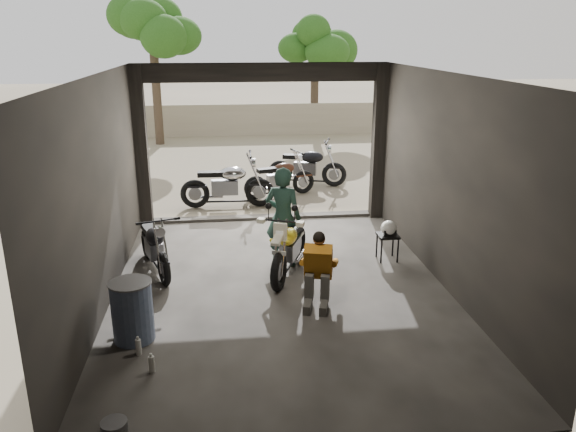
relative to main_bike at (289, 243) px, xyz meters
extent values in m
plane|color=#7A6D56|center=(-0.20, -0.60, -0.55)|extent=(80.00, 80.00, 0.00)
cube|color=#2D2B28|center=(-0.20, -0.60, -0.54)|extent=(5.00, 7.00, 0.02)
plane|color=black|center=(-0.20, -0.60, 2.65)|extent=(7.00, 7.00, 0.00)
cube|color=black|center=(-0.20, -4.10, 1.05)|extent=(5.00, 0.02, 3.20)
cube|color=black|center=(-2.70, -0.60, 1.05)|extent=(0.02, 7.00, 3.20)
cube|color=black|center=(2.30, -0.60, 1.05)|extent=(0.02, 7.00, 3.20)
cube|color=black|center=(-2.58, 2.78, 1.05)|extent=(0.24, 0.24, 3.20)
cube|color=black|center=(2.18, 2.78, 1.05)|extent=(0.24, 0.24, 3.20)
cube|color=black|center=(-0.20, 2.82, 2.47)|extent=(5.00, 0.16, 0.36)
cube|color=#2D2B28|center=(-0.20, 2.90, -0.51)|extent=(5.00, 0.25, 0.08)
cube|color=gray|center=(-0.20, 13.40, 0.05)|extent=(18.00, 0.30, 1.20)
cylinder|color=#382B1E|center=(-3.20, 11.90, 1.24)|extent=(0.30, 0.30, 3.58)
ellipsoid|color=#1E4C14|center=(-3.20, 11.90, 3.48)|extent=(2.20, 2.20, 3.14)
cylinder|color=#382B1E|center=(2.60, 13.40, 1.05)|extent=(0.30, 0.30, 3.20)
ellipsoid|color=#1E4C14|center=(2.60, 13.40, 3.05)|extent=(2.20, 2.20, 2.80)
imported|color=#162D27|center=(-0.06, 0.40, 0.30)|extent=(0.73, 0.63, 1.70)
cube|color=black|center=(1.74, 0.38, -0.09)|extent=(0.34, 0.34, 0.04)
cylinder|color=black|center=(1.59, 0.24, -0.32)|extent=(0.03, 0.03, 0.46)
cylinder|color=black|center=(1.88, 0.24, -0.32)|extent=(0.03, 0.03, 0.46)
cylinder|color=black|center=(1.59, 0.52, -0.32)|extent=(0.03, 0.03, 0.46)
cylinder|color=black|center=(1.88, 0.52, -0.32)|extent=(0.03, 0.03, 0.46)
ellipsoid|color=white|center=(1.73, 0.34, 0.06)|extent=(0.33, 0.34, 0.26)
cylinder|color=#465676|center=(-2.20, -1.82, -0.15)|extent=(0.55, 0.55, 0.80)
cylinder|color=black|center=(3.28, 4.21, 0.58)|extent=(0.08, 0.08, 2.26)
cylinder|color=silver|center=(3.28, 4.19, 1.51)|extent=(0.82, 0.03, 0.82)
camera|label=1|loc=(-1.01, -8.32, 3.16)|focal=35.00mm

